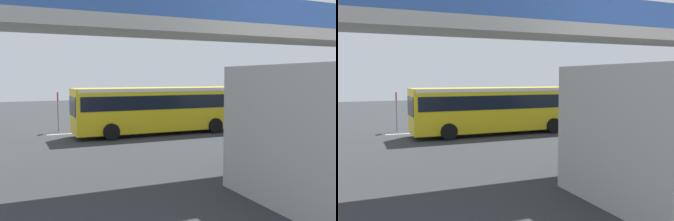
# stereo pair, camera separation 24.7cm
# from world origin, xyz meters

# --- Properties ---
(ground) EXTENTS (80.00, 80.00, 0.00)m
(ground) POSITION_xyz_m (0.00, 0.00, 0.00)
(ground) COLOR #2D3033
(city_bus) EXTENTS (11.54, 2.85, 3.15)m
(city_bus) POSITION_xyz_m (-0.10, -0.02, 1.88)
(city_bus) COLOR yellow
(city_bus) RESTS_ON ground
(parked_van) EXTENTS (4.80, 2.17, 2.05)m
(parked_van) POSITION_xyz_m (-10.77, 4.26, 1.18)
(parked_van) COLOR black
(parked_van) RESTS_ON ground
(pedestrian) EXTENTS (0.38, 0.38, 1.79)m
(pedestrian) POSITION_xyz_m (-5.17, 2.99, 0.89)
(pedestrian) COLOR #2D2D38
(pedestrian) RESTS_ON ground
(traffic_sign) EXTENTS (0.08, 0.60, 2.80)m
(traffic_sign) POSITION_xyz_m (6.07, -3.93, 1.89)
(traffic_sign) COLOR slate
(traffic_sign) RESTS_ON ground
(lane_dash_leftmost) EXTENTS (2.00, 0.20, 0.01)m
(lane_dash_leftmost) POSITION_xyz_m (-6.00, -2.48, 0.00)
(lane_dash_leftmost) COLOR silver
(lane_dash_leftmost) RESTS_ON ground
(lane_dash_left) EXTENTS (2.00, 0.20, 0.01)m
(lane_dash_left) POSITION_xyz_m (-2.00, -2.48, 0.00)
(lane_dash_left) COLOR silver
(lane_dash_left) RESTS_ON ground
(lane_dash_centre) EXTENTS (2.00, 0.20, 0.01)m
(lane_dash_centre) POSITION_xyz_m (2.00, -2.48, 0.00)
(lane_dash_centre) COLOR silver
(lane_dash_centre) RESTS_ON ground
(lane_dash_right) EXTENTS (2.00, 0.20, 0.01)m
(lane_dash_right) POSITION_xyz_m (6.00, -2.48, 0.00)
(lane_dash_right) COLOR silver
(lane_dash_right) RESTS_ON ground
(pedestrian_overpass) EXTENTS (31.43, 2.60, 7.08)m
(pedestrian_overpass) POSITION_xyz_m (0.00, 9.53, 5.33)
(pedestrian_overpass) COLOR #B2ADA5
(pedestrian_overpass) RESTS_ON ground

